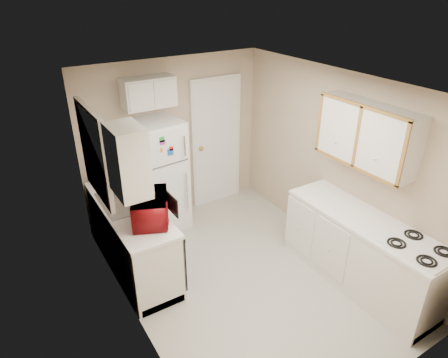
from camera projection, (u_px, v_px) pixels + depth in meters
floor at (245, 275)px, 5.03m from camera, size 3.80×3.80×0.00m
ceiling at (251, 86)px, 3.94m from camera, size 3.80×3.80×0.00m
wall_left at (128, 229)px, 3.83m from camera, size 3.80×3.80×0.00m
wall_right at (337, 165)px, 5.14m from camera, size 3.80×3.80×0.00m
wall_back at (174, 140)px, 5.92m from camera, size 2.80×2.80×0.00m
wall_front at (389, 294)px, 3.04m from camera, size 2.80×2.80×0.00m
left_counter at (133, 237)px, 4.99m from camera, size 0.60×1.80×0.90m
dishwasher at (174, 253)px, 4.65m from camera, size 0.03×0.58×0.72m
sink at (125, 204)px, 4.92m from camera, size 0.54×0.74×0.16m
microwave at (150, 209)px, 4.45m from camera, size 0.65×0.51×0.38m
soap_bottle at (106, 178)px, 5.24m from camera, size 0.10×0.10×0.19m
window_blinds at (95, 153)px, 4.46m from camera, size 0.10×0.98×1.08m
upper_cabinet_left at (128, 161)px, 3.79m from camera, size 0.30×0.45×0.70m
refrigerator at (158, 177)px, 5.67m from camera, size 0.74×0.73×1.65m
cabinet_over_fridge at (148, 92)px, 5.26m from camera, size 0.70×0.30×0.40m
interior_door at (216, 143)px, 6.30m from camera, size 0.86×0.06×2.08m
right_counter at (360, 252)px, 4.73m from camera, size 0.60×2.00×0.90m
stove at (409, 287)px, 4.27m from camera, size 0.54×0.66×0.78m
upper_cabinet_right at (367, 135)px, 4.42m from camera, size 0.30×1.20×0.70m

